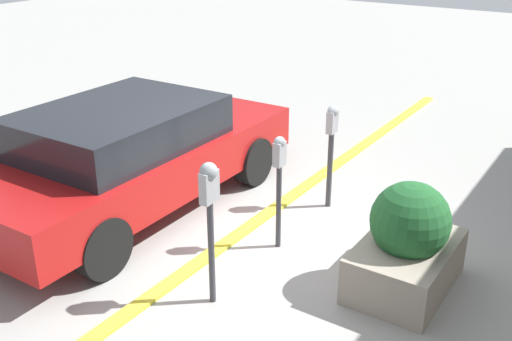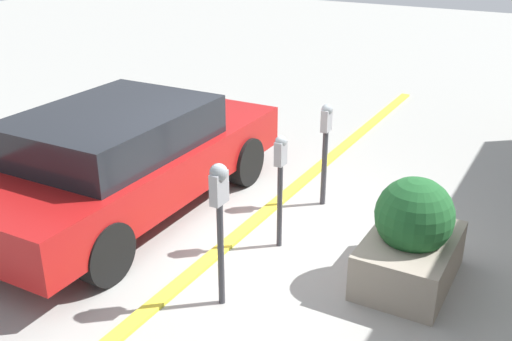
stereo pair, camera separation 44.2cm
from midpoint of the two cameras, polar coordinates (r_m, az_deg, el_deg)
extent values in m
plane|color=#999993|center=(7.07, -2.68, -6.23)|extent=(40.00, 40.00, 0.00)
cube|color=gold|center=(7.09, -3.23, -5.93)|extent=(13.50, 0.16, 0.04)
cylinder|color=#38383D|center=(5.68, -5.62, -8.02)|extent=(0.06, 0.06, 1.07)
cube|color=#99999E|center=(5.36, -5.90, -1.71)|extent=(0.20, 0.09, 0.30)
sphere|color=gray|center=(5.29, -5.97, -0.23)|extent=(0.17, 0.17, 0.17)
cylinder|color=#38383D|center=(6.63, 0.36, -3.45)|extent=(0.06, 0.06, 0.99)
cube|color=#99999E|center=(6.37, 0.38, 1.62)|extent=(0.15, 0.09, 0.27)
sphere|color=gray|center=(6.32, 0.38, 2.75)|extent=(0.12, 0.12, 0.12)
cylinder|color=#38383D|center=(7.63, 4.87, 0.20)|extent=(0.07, 0.07, 1.00)
cube|color=#99999E|center=(7.41, 5.03, 4.75)|extent=(0.16, 0.09, 0.28)
sphere|color=gray|center=(7.36, 5.07, 5.78)|extent=(0.14, 0.14, 0.14)
cube|color=gray|center=(6.27, 12.43, -8.32)|extent=(1.29, 0.84, 0.49)
sphere|color=#1E5628|center=(6.03, 12.83, -4.27)|extent=(0.78, 0.78, 0.78)
cube|color=maroon|center=(7.64, -13.85, 0.54)|extent=(4.53, 1.98, 0.55)
cube|color=black|center=(7.34, -15.17, 3.80)|extent=(2.36, 1.72, 0.48)
cylinder|color=black|center=(8.26, -2.58, 0.86)|extent=(0.67, 0.23, 0.67)
cylinder|color=black|center=(9.26, -11.99, 2.88)|extent=(0.67, 0.23, 0.67)
cylinder|color=black|center=(6.31, -16.13, -7.57)|extent=(0.67, 0.23, 0.67)
camera|label=1|loc=(0.22, 88.09, 0.81)|focal=42.00mm
camera|label=2|loc=(0.22, -91.91, -0.81)|focal=42.00mm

